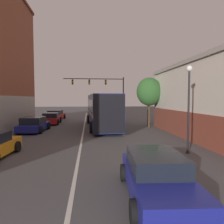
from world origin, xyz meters
The scene contains 10 objects.
lane_center_line centered at (0.00, 18.99, 0.00)m, with size 0.14×49.98×0.01m.
bus centered at (1.85, 21.05, 1.88)m, with size 3.13×11.64×3.35m.
hatchback_foreground centered at (2.55, 5.03, 0.62)m, with size 2.17×4.51×1.30m.
parked_car_left_near centered at (-4.40, 18.88, 0.63)m, with size 2.33×4.59×1.32m.
parked_car_left_mid centered at (-4.19, 30.24, 0.63)m, with size 2.43×4.79×1.32m.
parked_car_left_distant centered at (-3.89, 24.83, 0.63)m, with size 2.09×4.41×1.31m.
traffic_signal_gantry centered at (2.80, 33.96, 4.83)m, with size 9.66×0.36×6.41m.
street_lamp centered at (5.84, 9.96, 2.71)m, with size 0.31×0.31×4.71m.
street_tree_near centered at (6.63, 20.48, 3.65)m, with size 2.59×2.33×5.08m.
street_tree_far centered at (6.88, 21.58, 3.76)m, with size 2.57×2.31×5.19m.
Camera 1 is at (0.55, -1.21, 2.96)m, focal length 35.00 mm.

